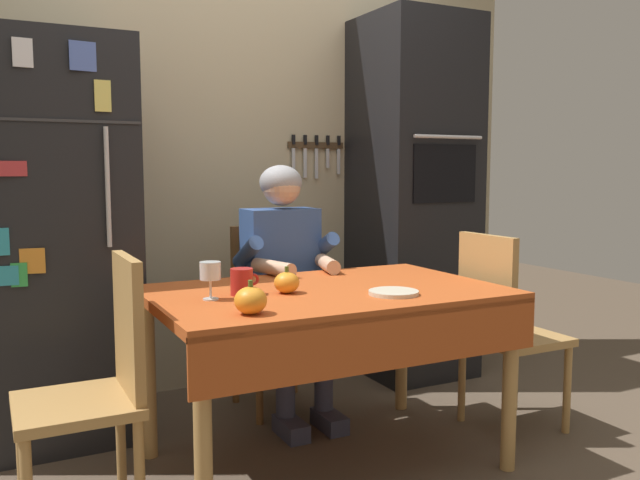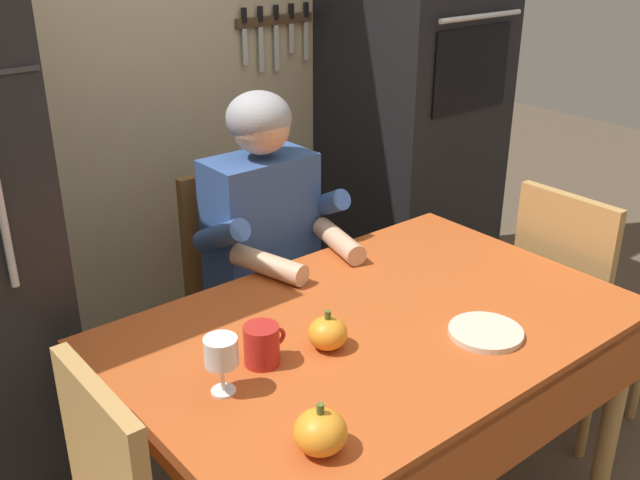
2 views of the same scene
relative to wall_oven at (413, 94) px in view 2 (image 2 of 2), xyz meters
The scene contains 11 objects.
back_wall_assembly 1.09m from the wall_oven, 160.68° to the left, with size 3.70×0.13×2.60m.
wall_oven is the anchor object (origin of this frame).
dining_table 1.45m from the wall_oven, 138.69° to the right, with size 1.40×0.90×0.74m.
chair_behind_person 1.12m from the wall_oven, behind, with size 0.40×0.40×0.93m.
seated_person 1.07m from the wall_oven, 161.76° to the right, with size 0.47×0.55×1.25m.
chair_right_side 1.10m from the wall_oven, 98.91° to the right, with size 0.40×0.40×0.93m.
coffee_mug 1.67m from the wall_oven, 148.13° to the right, with size 0.12×0.09×0.10m.
wine_glass 1.80m from the wall_oven, 149.37° to the right, with size 0.08×0.08×0.14m.
pumpkin_large 1.94m from the wall_oven, 141.02° to the right, with size 0.11×0.11×0.12m.
pumpkin_medium 1.56m from the wall_oven, 143.31° to the right, with size 0.10×0.10×0.11m.
serving_tray 1.46m from the wall_oven, 127.60° to the right, with size 0.20×0.20×0.02m, color beige.
Camera 2 is at (-1.20, -1.14, 1.75)m, focal length 41.15 mm.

